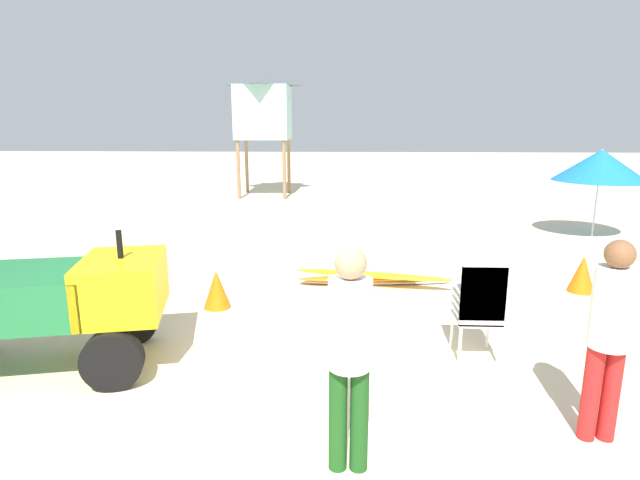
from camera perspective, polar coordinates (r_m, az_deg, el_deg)
The scene contains 10 objects.
ground at distance 5.24m, azimuth -8.79°, elevation -16.85°, with size 80.00×80.00×0.00m, color beige.
utility_cart at distance 6.10m, azimuth -28.48°, elevation -5.90°, with size 2.75×1.76×1.50m.
stacked_plastic_chairs at distance 5.90m, azimuth 17.39°, elevation -6.38°, with size 0.48×0.48×1.20m.
surfboard_pile at distance 8.35m, azimuth 5.72°, elevation -4.27°, with size 2.57×0.73×0.24m.
lifeguard_near_left at distance 3.80m, azimuth 3.32°, elevation -11.73°, with size 0.32×0.32×1.75m.
lifeguard_near_center at distance 4.75m, azimuth 29.60°, elevation -8.57°, with size 0.32×0.32×1.72m.
lifeguard_tower at distance 18.27m, azimuth -6.36°, elevation 14.65°, with size 1.98×1.98×4.23m.
beach_umbrella_left at distance 13.18m, azimuth 28.81°, elevation 7.32°, with size 2.01×2.01×1.99m.
traffic_cone_near at distance 8.94m, azimuth 27.22°, elevation -3.38°, with size 0.40×0.40×0.58m, color orange.
traffic_cone_far at distance 7.45m, azimuth -11.45°, elevation -5.37°, with size 0.39×0.39×0.55m, color orange.
Camera 1 is at (0.95, -4.45, 2.61)m, focal length 28.69 mm.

